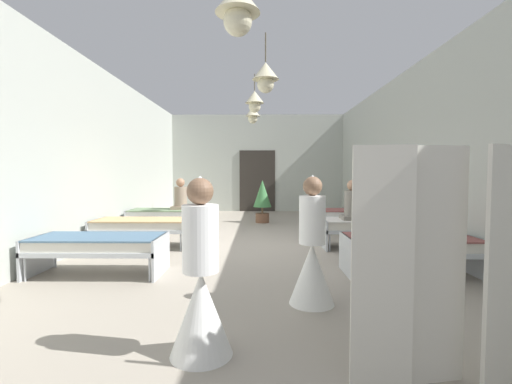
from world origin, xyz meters
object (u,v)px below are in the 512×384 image
Objects in this scene: bed_left_row_2 at (167,215)px; nurse_mid_aisle at (201,292)px; nurse_near_aisle at (312,258)px; privacy_screen at (441,267)px; bed_right_row_2 at (346,215)px; patient_seated_primary at (352,205)px; bed_left_row_1 at (142,226)px; bed_right_row_0 at (410,246)px; bed_right_row_1 at (369,226)px; bed_left_row_0 at (99,245)px; potted_plant at (262,197)px; patient_seated_secondary at (181,198)px.

bed_left_row_2 is 6.38m from nurse_mid_aisle.
privacy_screen is (0.67, -1.54, 0.32)m from nurse_near_aisle.
bed_right_row_2 is 2.38× the size of patient_seated_primary.
bed_right_row_2 is at bearing 22.38° from bed_left_row_1.
patient_seated_primary is (-0.35, 1.90, 0.43)m from bed_right_row_0.
bed_left_row_2 is 7.46m from privacy_screen.
nurse_mid_aisle reaches higher than patient_seated_primary.
bed_left_row_1 is 4.27m from nurse_near_aisle.
nurse_near_aisle is (-1.62, -1.14, 0.09)m from bed_right_row_0.
bed_left_row_1 and bed_right_row_1 have the same top height.
bed_right_row_1 is at bearing -90.00° from bed_right_row_2.
patient_seated_primary is at bearing 23.97° from bed_left_row_0.
privacy_screen is at bearing -101.72° from bed_right_row_1.
bed_right_row_1 is at bearing -59.07° from potted_plant.
nurse_mid_aisle is 6.35m from patient_seated_secondary.
patient_seated_primary is at bearing -26.63° from patient_seated_secondary.
bed_right_row_0 is at bearing 0.00° from bed_left_row_0.
nurse_mid_aisle is at bearing -94.21° from potted_plant.
privacy_screen is (-0.95, -6.48, 0.41)m from bed_right_row_2.
bed_right_row_2 is at bearing 26.90° from nurse_mid_aisle.
bed_right_row_1 is 1.28× the size of nurse_mid_aisle.
bed_left_row_1 is 4.99m from bed_right_row_2.
bed_right_row_1 is 1.12× the size of privacy_screen.
bed_left_row_2 is 0.56m from patient_seated_secondary.
potted_plant is at bearing 111.34° from bed_right_row_0.
privacy_screen is at bearing -109.51° from bed_right_row_0.
potted_plant is at bearing 101.14° from nurse_near_aisle.
patient_seated_primary is at bearing 100.46° from bed_right_row_0.
potted_plant is 8.23m from privacy_screen.
bed_right_row_1 is 2.38× the size of patient_seated_primary.
nurse_near_aisle reaches higher than bed_left_row_0.
bed_left_row_0 and bed_left_row_2 have the same top height.
patient_seated_secondary reaches higher than bed_left_row_0.
privacy_screen is (3.67, -6.48, 0.41)m from bed_left_row_2.
bed_right_row_0 is 1.00× the size of bed_right_row_2.
potted_plant is (2.48, 5.46, 0.33)m from bed_left_row_0.
patient_seated_primary is 3.99m from potted_plant.
bed_left_row_2 is 1.28× the size of nurse_mid_aisle.
bed_right_row_2 is at bearing 0.00° from bed_left_row_2.
bed_right_row_2 is at bearing 78.54° from nurse_near_aisle.
bed_right_row_0 is 1.00× the size of bed_left_row_1.
nurse_mid_aisle reaches higher than bed_left_row_2.
privacy_screen is at bearing -97.47° from patient_seated_primary.
patient_seated_secondary reaches higher than bed_right_row_2.
bed_left_row_0 is at bearing 90.78° from nurse_mid_aisle.
patient_seated_primary is (1.27, 3.04, 0.34)m from nurse_near_aisle.
bed_right_row_2 is at bearing 79.58° from patient_seated_primary.
bed_left_row_2 is at bearing 90.00° from bed_left_row_0.
bed_right_row_1 is at bearing 0.00° from bed_left_row_1.
bed_right_row_1 is at bearing -22.38° from bed_left_row_2.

